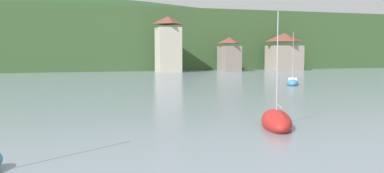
{
  "coord_description": "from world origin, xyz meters",
  "views": [
    {
      "loc": [
        -8.01,
        11.76,
        3.95
      ],
      "look_at": [
        0.0,
        36.68,
        1.81
      ],
      "focal_mm": 39.6,
      "sensor_mm": 36.0,
      "label": 1
    }
  ],
  "objects_px": {
    "shore_building_westcentral": "(229,55)",
    "shore_building_central": "(284,52)",
    "sailboat_far_1": "(292,83)",
    "sailboat_mid_6": "(276,122)",
    "shore_building_west": "(168,45)"
  },
  "relations": [
    {
      "from": "shore_building_westcentral",
      "to": "shore_building_central",
      "type": "bearing_deg",
      "value": 1.8
    },
    {
      "from": "sailboat_far_1",
      "to": "sailboat_mid_6",
      "type": "distance_m",
      "value": 29.8
    },
    {
      "from": "sailboat_far_1",
      "to": "sailboat_mid_6",
      "type": "height_order",
      "value": "sailboat_far_1"
    },
    {
      "from": "shore_building_central",
      "to": "sailboat_mid_6",
      "type": "height_order",
      "value": "shore_building_central"
    },
    {
      "from": "shore_building_central",
      "to": "sailboat_far_1",
      "type": "height_order",
      "value": "shore_building_central"
    },
    {
      "from": "shore_building_west",
      "to": "shore_building_central",
      "type": "height_order",
      "value": "shore_building_west"
    },
    {
      "from": "shore_building_westcentral",
      "to": "shore_building_central",
      "type": "height_order",
      "value": "shore_building_central"
    },
    {
      "from": "shore_building_central",
      "to": "shore_building_west",
      "type": "bearing_deg",
      "value": -178.99
    },
    {
      "from": "shore_building_west",
      "to": "sailboat_mid_6",
      "type": "bearing_deg",
      "value": -99.3
    },
    {
      "from": "shore_building_westcentral",
      "to": "sailboat_mid_6",
      "type": "bearing_deg",
      "value": -110.65
    },
    {
      "from": "sailboat_mid_6",
      "to": "shore_building_west",
      "type": "bearing_deg",
      "value": 13.23
    },
    {
      "from": "sailboat_far_1",
      "to": "shore_building_westcentral",
      "type": "bearing_deg",
      "value": 19.35
    },
    {
      "from": "shore_building_westcentral",
      "to": "sailboat_mid_6",
      "type": "height_order",
      "value": "shore_building_westcentral"
    },
    {
      "from": "shore_building_central",
      "to": "sailboat_mid_6",
      "type": "relative_size",
      "value": 1.26
    },
    {
      "from": "shore_building_west",
      "to": "sailboat_far_1",
      "type": "height_order",
      "value": "shore_building_west"
    }
  ]
}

